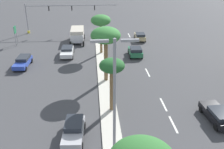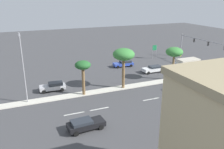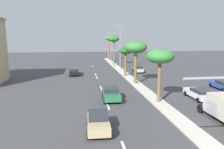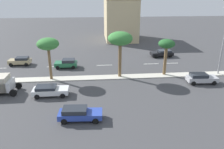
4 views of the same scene
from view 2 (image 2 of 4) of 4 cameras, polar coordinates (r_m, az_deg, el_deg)
The scene contains 18 objects.
ground_plane at distance 40.83m, azimuth 0.16°, elevation -3.62°, with size 160.00×160.00×0.00m, color #424244.
median_curb at distance 38.73m, azimuth -10.27°, elevation -5.12°, with size 1.80×68.26×0.12m, color beige.
lane_stripe_leading at distance 42.64m, azimuth 19.52°, elevation -3.75°, with size 0.20×2.80×0.01m, color silver.
lane_stripe_far at distance 37.60m, azimuth 9.45°, elevation -5.91°, with size 0.20×2.80×0.01m, color silver.
lane_stripe_trailing at distance 34.15m, azimuth -3.03°, elevation -8.31°, with size 0.20×2.80×0.01m, color silver.
lane_stripe_near at distance 33.24m, azimuth -9.15°, elevation -9.34°, with size 0.20×2.80×0.01m, color silver.
traffic_signal_gantry at distance 61.00m, azimuth 19.61°, elevation 6.80°, with size 18.78×0.53×6.11m.
directional_road_sign at distance 61.03m, azimuth 10.27°, elevation 6.05°, with size 0.10×1.27×3.50m.
palm_tree_left at distance 45.27m, azimuth 14.85°, elevation 5.15°, with size 3.17×3.17×6.27m.
palm_tree_near at distance 39.60m, azimuth 2.85°, elevation 4.69°, with size 3.68×3.68×6.97m.
palm_tree_far at distance 37.28m, azimuth -7.07°, elevation 1.87°, with size 2.53×2.53×5.66m.
street_lamp_trailing at distance 36.20m, azimuth -20.80°, elevation 2.49°, with size 2.90×0.24×10.35m.
sedan_blue_leading at distance 53.66m, azimuth 2.87°, elevation 2.69°, with size 2.11×4.65×1.39m.
sedan_green_inboard at distance 41.49m, azimuth 16.83°, elevation -2.91°, with size 2.15×3.85×1.51m.
sedan_silver_right at distance 41.25m, azimuth -14.05°, elevation -2.80°, with size 2.06×4.36×1.47m.
sedan_black_mid at distance 29.15m, azimuth -6.50°, elevation -11.84°, with size 2.23×4.60×1.34m.
sedan_white_left at distance 50.44m, azimuth 9.98°, elevation 1.36°, with size 2.01×4.52×1.33m.
box_truck at distance 53.54m, azimuth 17.54°, elevation 2.44°, with size 2.60×6.05×2.41m.
Camera 2 is at (-34.81, 41.26, 15.46)m, focal length 37.77 mm.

